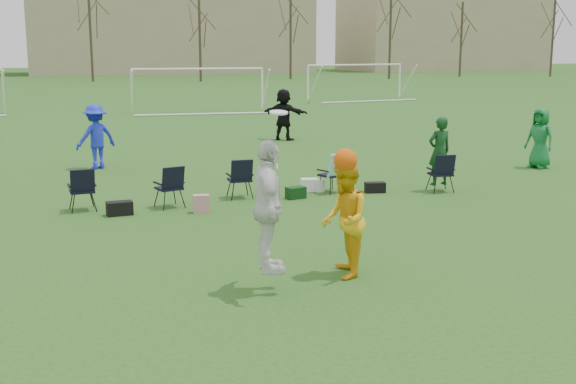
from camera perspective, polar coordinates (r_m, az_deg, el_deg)
name	(u,v)px	position (r m, az deg, el deg)	size (l,w,h in m)	color
ground	(345,322)	(9.74, 4.55, -10.22)	(260.00, 260.00, 0.00)	#254B17
fielder_blue	(96,137)	(22.28, -14.95, 4.24)	(1.24, 0.72, 1.93)	#1C2CD5
fielder_green_far	(540,138)	(22.99, 19.29, 4.03)	(0.88, 0.57, 1.80)	#12662F
fielder_black	(284,114)	(28.34, -0.34, 6.15)	(1.86, 0.59, 2.00)	black
center_contest	(310,213)	(10.93, 1.71, -1.63)	(2.13, 1.51, 2.69)	white
sideline_setup	(295,175)	(17.35, 0.53, 1.32)	(9.34, 1.90, 1.88)	#103B17
goal_mid	(198,77)	(41.09, -7.11, 8.97)	(7.40, 0.63, 2.46)	white
goal_right	(355,72)	(50.32, 5.34, 9.43)	(7.35, 1.14, 2.46)	white
tree_line	(94,32)	(78.33, -15.11, 12.09)	(110.28, 3.28, 11.40)	#382B21
building_row	(133,30)	(104.90, -12.19, 12.43)	(126.00, 16.00, 13.00)	tan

